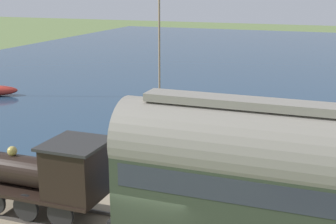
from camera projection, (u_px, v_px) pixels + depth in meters
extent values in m
cube|color=navy|center=(295.00, 63.00, 54.51)|extent=(80.00, 80.00, 0.01)
cylinder|color=black|center=(60.00, 214.00, 15.90)|extent=(0.12, 1.00, 1.00)
cylinder|color=black|center=(84.00, 196.00, 17.32)|extent=(0.12, 1.00, 1.00)
cylinder|color=black|center=(26.00, 208.00, 16.37)|extent=(0.12, 1.00, 1.00)
cylinder|color=black|center=(52.00, 190.00, 17.79)|extent=(0.12, 1.00, 1.00)
cylinder|color=black|center=(21.00, 185.00, 18.27)|extent=(0.12, 1.00, 1.00)
cube|color=black|center=(38.00, 188.00, 16.98)|extent=(2.07, 5.11, 0.12)
cylinder|color=black|center=(14.00, 169.00, 17.16)|extent=(1.10, 3.07, 1.10)
sphere|color=tan|center=(12.00, 151.00, 16.98)|extent=(0.36, 0.36, 0.36)
cube|color=black|center=(77.00, 170.00, 16.16)|extent=(1.97, 1.79, 1.80)
cube|color=#282828|center=(75.00, 144.00, 15.91)|extent=(2.17, 2.03, 0.10)
cylinder|color=black|center=(208.00, 220.00, 15.73)|extent=(0.12, 0.76, 0.76)
cylinder|color=black|center=(172.00, 214.00, 16.17)|extent=(0.12, 0.76, 0.76)
cube|color=#2D3828|center=(277.00, 194.00, 13.81)|extent=(2.45, 9.84, 2.59)
cube|color=#2D333D|center=(278.00, 180.00, 13.69)|extent=(2.48, 9.23, 0.72)
cylinder|color=gray|center=(280.00, 153.00, 13.47)|extent=(2.58, 9.84, 2.58)
cube|color=gray|center=(283.00, 106.00, 13.10)|extent=(0.86, 8.20, 0.24)
ellipsoid|color=brown|center=(160.00, 147.00, 24.67)|extent=(1.91, 4.11, 0.91)
cylinder|color=#9E8460|center=(159.00, 68.00, 23.57)|extent=(0.10, 0.10, 7.54)
ellipsoid|color=beige|center=(225.00, 170.00, 22.31)|extent=(2.12, 2.58, 0.31)
ellipsoid|color=#B7B2A3|center=(20.00, 165.00, 22.78)|extent=(1.92, 2.24, 0.45)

